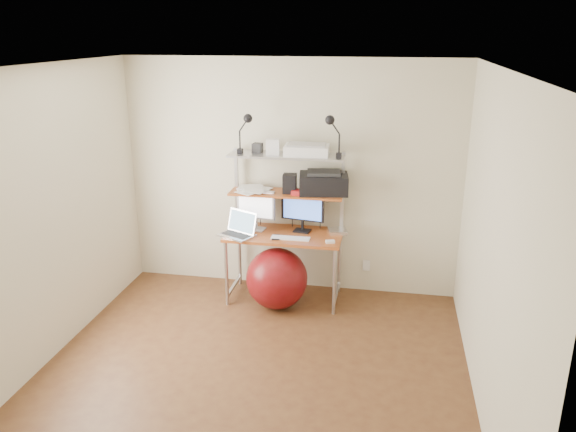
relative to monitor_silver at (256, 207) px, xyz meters
name	(u,v)px	position (x,y,z in m)	size (l,w,h in m)	color
room	(249,235)	(0.32, -1.52, 0.26)	(3.60, 3.60, 3.60)	brown
computer_desk	(285,212)	(0.32, -0.02, -0.03)	(1.20, 0.60, 1.57)	#AC5D21
wall_outlet	(366,265)	(1.17, 0.26, -0.69)	(0.08, 0.01, 0.12)	white
monitor_silver	(256,207)	(0.00, 0.00, 0.00)	(0.42, 0.17, 0.47)	#AFAFB3
monitor_black	(303,210)	(0.49, 0.03, -0.02)	(0.46, 0.16, 0.46)	black
laptop	(239,230)	(-0.13, -0.20, -0.20)	(0.44, 0.41, 0.31)	silver
keyboard	(290,238)	(0.41, -0.22, -0.24)	(0.39, 0.11, 0.01)	white
mouse	(330,242)	(0.82, -0.26, -0.24)	(0.09, 0.05, 0.02)	white
mac_mini	(337,231)	(0.86, 0.05, -0.23)	(0.19, 0.19, 0.04)	silver
phone	(276,237)	(0.26, -0.22, -0.24)	(0.08, 0.15, 0.01)	black
printer	(324,183)	(0.70, 0.09, 0.27)	(0.54, 0.40, 0.23)	black
nas_cube	(290,184)	(0.35, 0.03, 0.26)	(0.13, 0.13, 0.20)	black
red_box	(300,192)	(0.48, -0.02, 0.19)	(0.17, 0.12, 0.05)	#B31C1F
scanner	(307,150)	(0.53, 0.05, 0.62)	(0.46, 0.31, 0.12)	white
box_white	(273,147)	(0.18, 0.02, 0.64)	(0.13, 0.11, 0.16)	white
box_grey	(258,148)	(0.01, 0.09, 0.61)	(0.09, 0.09, 0.09)	#2A2A2C
clip_lamp_left	(246,125)	(-0.08, -0.01, 0.86)	(0.16, 0.09, 0.41)	black
clip_lamp_right	(332,127)	(0.78, -0.04, 0.87)	(0.17, 0.09, 0.42)	black
exercise_ball	(277,278)	(0.28, -0.29, -0.67)	(0.64, 0.64, 0.64)	maroon
paper_stack	(252,189)	(-0.05, 0.05, 0.18)	(0.40, 0.42, 0.03)	white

